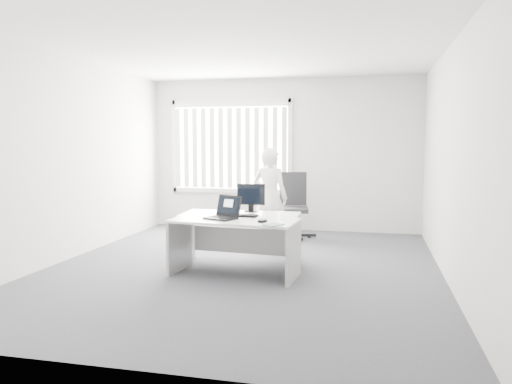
% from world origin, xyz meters
% --- Properties ---
extents(ground, '(6.00, 6.00, 0.00)m').
position_xyz_m(ground, '(0.00, 0.00, 0.00)').
color(ground, '#575860').
rests_on(ground, ground).
extents(wall_back, '(5.00, 0.02, 2.80)m').
position_xyz_m(wall_back, '(0.00, 3.00, 1.40)').
color(wall_back, silver).
rests_on(wall_back, ground).
extents(wall_front, '(5.00, 0.02, 2.80)m').
position_xyz_m(wall_front, '(0.00, -3.00, 1.40)').
color(wall_front, silver).
rests_on(wall_front, ground).
extents(wall_left, '(0.02, 6.00, 2.80)m').
position_xyz_m(wall_left, '(-2.50, 0.00, 1.40)').
color(wall_left, silver).
rests_on(wall_left, ground).
extents(wall_right, '(0.02, 6.00, 2.80)m').
position_xyz_m(wall_right, '(2.50, 0.00, 1.40)').
color(wall_right, silver).
rests_on(wall_right, ground).
extents(ceiling, '(5.00, 6.00, 0.02)m').
position_xyz_m(ceiling, '(0.00, 0.00, 2.80)').
color(ceiling, silver).
rests_on(ceiling, wall_back).
extents(window, '(2.32, 0.06, 1.76)m').
position_xyz_m(window, '(-1.00, 2.96, 1.55)').
color(window, silver).
rests_on(window, wall_back).
extents(blinds, '(2.20, 0.10, 1.50)m').
position_xyz_m(blinds, '(-1.00, 2.90, 1.52)').
color(blinds, white).
rests_on(blinds, wall_back).
extents(desk_near, '(1.58, 0.83, 0.70)m').
position_xyz_m(desk_near, '(-0.01, -0.35, 0.50)').
color(desk_near, silver).
rests_on(desk_near, ground).
extents(desk_far, '(1.55, 0.76, 0.70)m').
position_xyz_m(desk_far, '(-0.06, 0.10, 0.50)').
color(desk_far, silver).
rests_on(desk_far, ground).
extents(office_chair, '(0.74, 0.74, 1.12)m').
position_xyz_m(office_chair, '(0.31, 2.27, 0.35)').
color(office_chair, black).
rests_on(office_chair, ground).
extents(person, '(0.63, 0.49, 1.55)m').
position_xyz_m(person, '(0.09, 1.36, 0.78)').
color(person, white).
rests_on(person, ground).
extents(laptop, '(0.46, 0.44, 0.28)m').
position_xyz_m(laptop, '(-0.17, -0.38, 0.84)').
color(laptop, black).
rests_on(laptop, desk_near).
extents(paper_sheet, '(0.31, 0.24, 0.00)m').
position_xyz_m(paper_sheet, '(0.31, -0.50, 0.70)').
color(paper_sheet, white).
rests_on(paper_sheet, desk_near).
extents(mouse, '(0.10, 0.12, 0.04)m').
position_xyz_m(mouse, '(0.38, -0.51, 0.72)').
color(mouse, '#ADADB0').
rests_on(mouse, paper_sheet).
extents(booklet, '(0.25, 0.27, 0.01)m').
position_xyz_m(booklet, '(0.54, -0.67, 0.70)').
color(booklet, silver).
rests_on(booklet, desk_near).
extents(keyboard, '(0.48, 0.18, 0.02)m').
position_xyz_m(keyboard, '(-0.01, -0.11, 0.71)').
color(keyboard, black).
rests_on(keyboard, desk_far).
extents(monitor, '(0.38, 0.12, 0.38)m').
position_xyz_m(monitor, '(0.04, 0.33, 0.89)').
color(monitor, black).
rests_on(monitor, desk_far).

